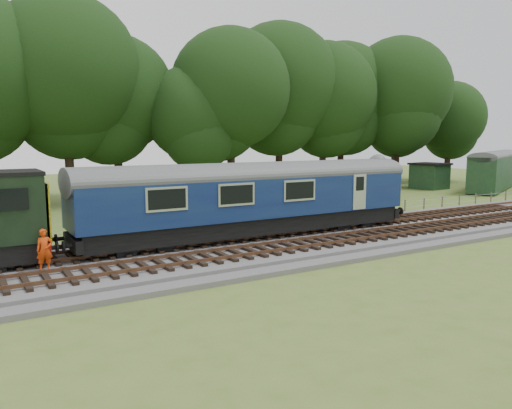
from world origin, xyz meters
TOP-DOWN VIEW (x-y plane):
  - ground at (0.00, 0.00)m, footprint 120.00×120.00m
  - ballast at (0.00, 0.00)m, footprint 70.00×7.00m
  - track_north at (0.00, 1.40)m, footprint 67.20×2.40m
  - track_south at (0.00, -1.60)m, footprint 67.20×2.40m
  - fence at (0.00, 4.50)m, footprint 64.00×0.12m
  - tree_line at (0.00, 22.00)m, footprint 70.00×8.00m
  - dmu_railcar at (-4.37, 1.40)m, footprint 18.05×2.86m
  - worker at (-14.57, -0.18)m, footprint 0.60×0.41m
  - parked_coach at (31.64, 11.87)m, footprint 15.19×8.81m
  - shed at (25.98, 15.69)m, footprint 3.75×3.75m

SIDE VIEW (x-z plane):
  - ground at x=0.00m, z-range 0.00..0.00m
  - fence at x=0.00m, z-range -0.50..0.50m
  - tree_line at x=0.00m, z-range -9.00..9.00m
  - ballast at x=0.00m, z-range 0.00..0.35m
  - track_north at x=0.00m, z-range 0.31..0.52m
  - track_south at x=0.00m, z-range 0.31..0.52m
  - worker at x=-14.57m, z-range 0.35..1.96m
  - shed at x=25.98m, z-range 0.02..2.77m
  - parked_coach at x=31.64m, z-range 0.24..4.19m
  - dmu_railcar at x=-4.37m, z-range 0.67..4.54m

